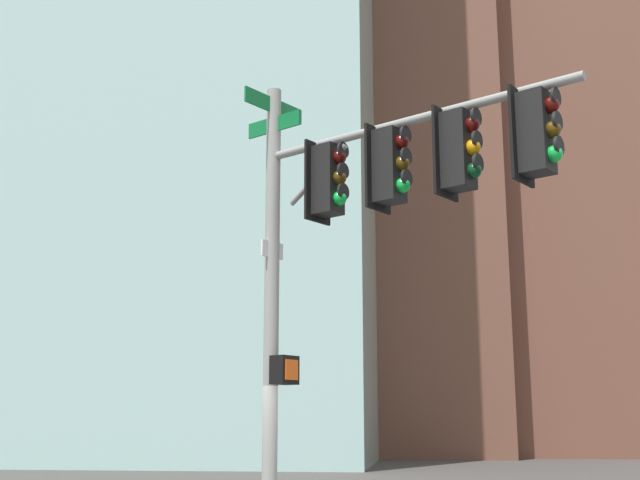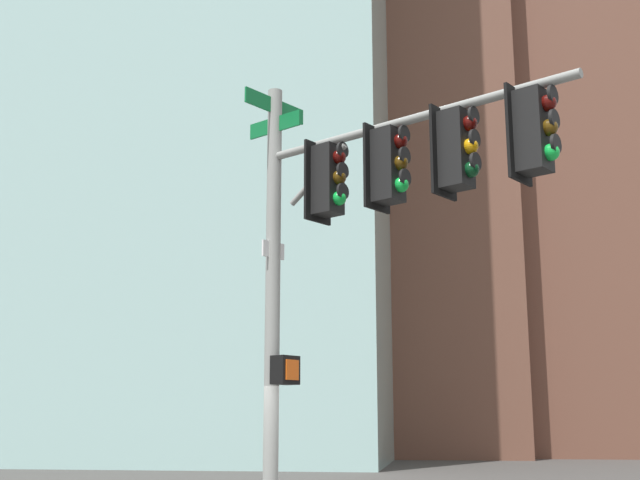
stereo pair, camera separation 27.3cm
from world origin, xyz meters
TOP-DOWN VIEW (x-y plane):
  - signal_pole_assembly at (-1.29, 1.25)m, footprint 4.55×3.13m
  - building_brick_nearside at (5.65, -40.24)m, footprint 24.78×14.59m
  - building_brick_midblock at (-7.31, -43.64)m, footprint 18.30×17.11m

SIDE VIEW (x-z plane):
  - signal_pole_assembly at x=-1.29m, z-range 1.29..8.25m
  - building_brick_midblock at x=-7.31m, z-range 0.00..35.51m
  - building_brick_nearside at x=5.65m, z-range 0.00..41.74m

